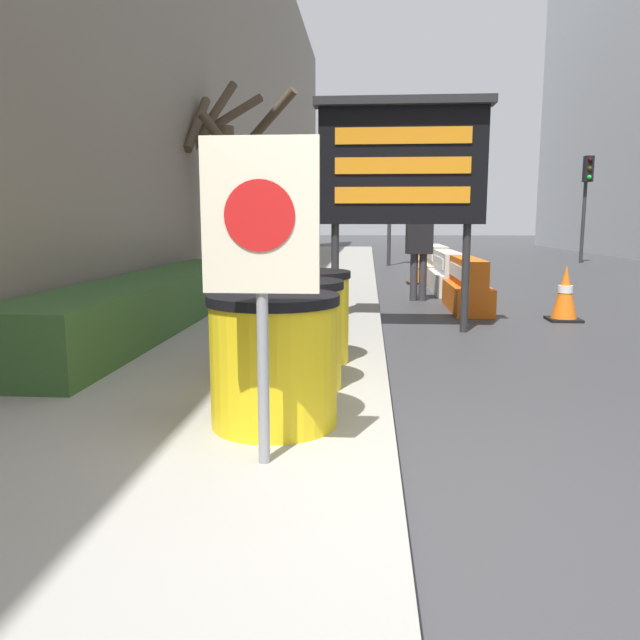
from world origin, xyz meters
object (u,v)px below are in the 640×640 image
barrel_drum_middle (290,334)px  message_board (402,165)px  traffic_cone_far (420,261)px  jersey_barrier_cream (436,266)px  traffic_cone_near (565,294)px  traffic_cone_mid (416,269)px  traffic_light_far_side (587,186)px  jersey_barrier_white (448,275)px  traffic_light_near_curb (390,173)px  warning_sign (261,242)px  barrel_drum_back (305,316)px  jersey_barrier_orange_far (467,287)px  barrel_drum_foreground (274,360)px  pedestrian_worker (419,243)px

barrel_drum_middle → message_board: bearing=73.9°
message_board → traffic_cone_far: message_board is taller
message_board → jersey_barrier_cream: 7.08m
traffic_cone_near → traffic_cone_mid: (-1.72, 5.21, -0.04)m
traffic_cone_near → traffic_light_far_side: size_ratio=0.23×
jersey_barrier_white → traffic_light_near_curb: (-0.93, 7.50, 2.53)m
warning_sign → barrel_drum_middle: bearing=91.9°
traffic_cone_mid → traffic_light_far_side: traffic_light_far_side is taller
jersey_barrier_cream → traffic_light_near_curb: (-0.93, 5.25, 2.51)m
message_board → traffic_cone_mid: size_ratio=4.10×
message_board → jersey_barrier_cream: bearing=80.1°
barrel_drum_back → warning_sign: warning_sign is taller
jersey_barrier_orange_far → traffic_cone_far: size_ratio=2.59×
barrel_drum_back → traffic_cone_near: (3.37, 3.59, -0.18)m
traffic_cone_near → traffic_light_near_curb: traffic_light_near_curb is taller
traffic_light_near_curb → traffic_cone_mid: bearing=-85.8°
jersey_barrier_cream → barrel_drum_middle: bearing=-102.0°
jersey_barrier_orange_far → barrel_drum_middle: bearing=-111.5°
barrel_drum_middle → traffic_cone_far: (1.98, 12.39, -0.22)m
barrel_drum_middle → traffic_light_near_curb: (1.24, 15.46, 2.31)m
traffic_cone_far → traffic_cone_mid: bearing=-96.6°
barrel_drum_back → jersey_barrier_cream: (2.15, 9.32, -0.20)m
barrel_drum_back → jersey_barrier_cream: bearing=77.0°
barrel_drum_back → traffic_cone_near: barrel_drum_back is taller
traffic_cone_near → traffic_light_near_curb: 11.46m
barrel_drum_middle → traffic_cone_mid: 9.84m
barrel_drum_foreground → jersey_barrier_orange_far: (2.16, 6.39, -0.21)m
barrel_drum_foreground → jersey_barrier_white: size_ratio=0.41×
jersey_barrier_orange_far → traffic_light_far_side: traffic_light_far_side is taller
pedestrian_worker → barrel_drum_back: bearing=-109.1°
traffic_cone_mid → traffic_cone_far: 2.71m
traffic_cone_near → traffic_light_far_side: (4.43, 12.74, 2.18)m
warning_sign → jersey_barrier_white: warning_sign is taller
barrel_drum_foreground → jersey_barrier_cream: 11.31m
traffic_cone_near → pedestrian_worker: pedestrian_worker is taller
jersey_barrier_cream → traffic_cone_far: bearing=95.0°
jersey_barrier_white → jersey_barrier_cream: bearing=90.0°
warning_sign → jersey_barrier_white: (2.12, 9.48, -0.96)m
barrel_drum_middle → pedestrian_worker: 6.81m
barrel_drum_middle → jersey_barrier_white: bearing=74.7°
barrel_drum_back → traffic_light_far_side: bearing=64.5°
traffic_cone_mid → traffic_cone_far: size_ratio=0.97×
barrel_drum_foreground → traffic_cone_mid: barrel_drum_foreground is taller
jersey_barrier_white → traffic_light_far_side: (5.65, 9.27, 2.22)m
traffic_cone_far → pedestrian_worker: size_ratio=0.42×
barrel_drum_foreground → traffic_cone_mid: size_ratio=1.15×
pedestrian_worker → jersey_barrier_white: bearing=57.6°
traffic_cone_far → pedestrian_worker: pedestrian_worker is taller
traffic_cone_mid → pedestrian_worker: (-0.19, -3.06, 0.68)m
traffic_cone_far → traffic_light_near_curb: bearing=103.5°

